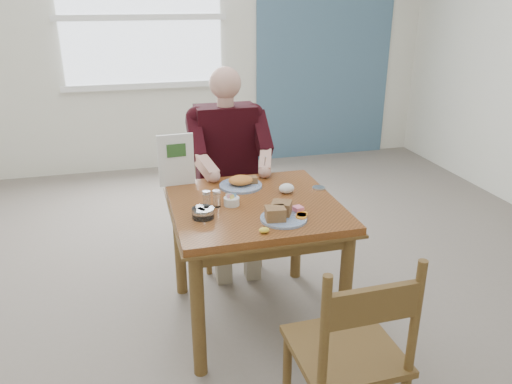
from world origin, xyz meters
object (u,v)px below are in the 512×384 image
object	(u,v)px
table	(255,221)
near_plate	(282,214)
diner	(228,155)
far_plate	(241,182)
chair_near	(350,355)
chair_far	(227,196)

from	to	relation	value
table	near_plate	size ratio (longest dim) A/B	3.17
diner	far_plate	distance (m)	0.45
table	chair_near	distance (m)	1.01
chair_far	table	bearing A→B (deg)	-90.00
chair_near	table	bearing A→B (deg)	97.76
table	diner	size ratio (longest dim) A/B	0.66
diner	near_plate	world-z (taller)	diner
table	chair_far	bearing A→B (deg)	90.00
near_plate	diner	bearing A→B (deg)	94.63
near_plate	table	bearing A→B (deg)	107.43
table	diner	xyz separation A→B (m)	(0.00, 0.71, 0.17)
table	near_plate	bearing A→B (deg)	-72.57
chair_near	near_plate	size ratio (longest dim) A/B	3.27
chair_far	diner	bearing A→B (deg)	-89.99
near_plate	far_plate	distance (m)	0.51
chair_far	far_plate	size ratio (longest dim) A/B	3.52
table	diner	world-z (taller)	diner
near_plate	far_plate	world-z (taller)	near_plate
diner	table	bearing A→B (deg)	-90.00
near_plate	chair_far	bearing A→B (deg)	94.24
chair_near	diner	size ratio (longest dim) A/B	0.69
table	far_plate	bearing A→B (deg)	93.20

